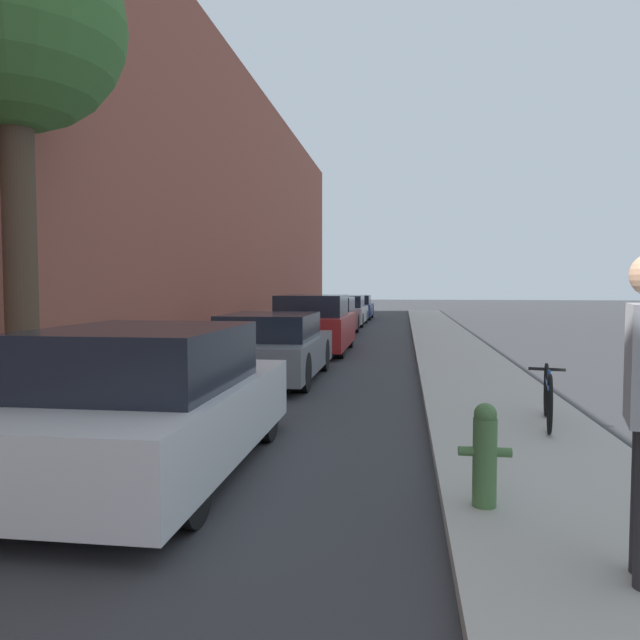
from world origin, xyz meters
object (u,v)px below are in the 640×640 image
bicycle (548,395)px  fire_hydrant (485,453)px  parked_car_grey (272,348)px  parked_car_maroon (330,317)px  parked_car_white (148,404)px  parked_car_silver (346,311)px  parked_car_navy (355,307)px  street_tree_near (14,26)px  parked_car_red (313,325)px

bicycle → fire_hydrant: bearing=-100.6°
parked_car_grey → parked_car_maroon: size_ratio=0.89×
parked_car_white → bicycle: 4.58m
fire_hydrant → bicycle: bearing=68.9°
parked_car_white → parked_car_silver: 21.28m
parked_car_navy → parked_car_silver: bearing=-90.1°
parked_car_white → street_tree_near: (-2.60, 1.96, 4.45)m
street_tree_near → bicycle: (6.70, 0.08, -4.64)m
parked_car_silver → bicycle: 19.70m
parked_car_grey → parked_car_red: parked_car_red is taller
parked_car_navy → fire_hydrant: bearing=-83.4°
bicycle → street_tree_near: bearing=-168.8°
parked_car_maroon → street_tree_near: (-2.45, -13.69, 4.45)m
parked_car_grey → parked_car_maroon: parked_car_maroon is taller
parked_car_silver → bicycle: parked_car_silver is taller
parked_car_white → parked_car_red: 10.42m
parked_car_grey → parked_car_red: size_ratio=0.99×
parked_car_white → parked_car_silver: size_ratio=0.85×
parked_car_navy → fire_hydrant: 27.20m
parked_car_silver → parked_car_navy: size_ratio=1.18×
parked_car_white → parked_car_grey: bearing=90.6°
parked_car_red → parked_car_maroon: size_ratio=0.90×
parked_car_grey → parked_car_silver: size_ratio=0.87×
parked_car_maroon → parked_car_silver: parked_car_maroon is taller
parked_car_white → bicycle: bearing=26.5°
parked_car_navy → street_tree_near: street_tree_near is taller
parked_car_white → parked_car_red: parked_car_red is taller
parked_car_maroon → fire_hydrant: (3.15, -16.45, -0.13)m
parked_car_navy → parked_car_red: bearing=-89.4°
parked_car_red → parked_car_navy: size_ratio=1.04×
parked_car_white → parked_car_red: (0.02, 10.42, 0.06)m
parked_car_white → bicycle: size_ratio=2.44×
parked_car_silver → parked_car_maroon: bearing=-90.0°
parked_car_red → parked_car_silver: parked_car_red is taller
parked_car_grey → parked_car_silver: 15.62m
street_tree_near → parked_car_navy: bearing=84.2°
parked_car_maroon → street_tree_near: size_ratio=0.71×
parked_car_red → street_tree_near: street_tree_near is taller
parked_car_grey → parked_car_red: (0.07, 4.75, 0.11)m
street_tree_near → parked_car_white: bearing=-37.0°
parked_car_red → street_tree_near: (-2.62, -8.46, 4.39)m
parked_car_maroon → parked_car_navy: 10.57m
parked_car_red → parked_car_navy: (-0.15, 15.80, -0.11)m
parked_car_white → street_tree_near: size_ratio=0.61×
parked_car_white → parked_car_maroon: (-0.15, 15.65, -0.00)m
parked_car_red → parked_car_white: bearing=-90.1°
parked_car_maroon → bicycle: parked_car_maroon is taller
parked_car_grey → parked_car_navy: parked_car_navy is taller
parked_car_white → street_tree_near: 5.52m
fire_hydrant → bicycle: size_ratio=0.48×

